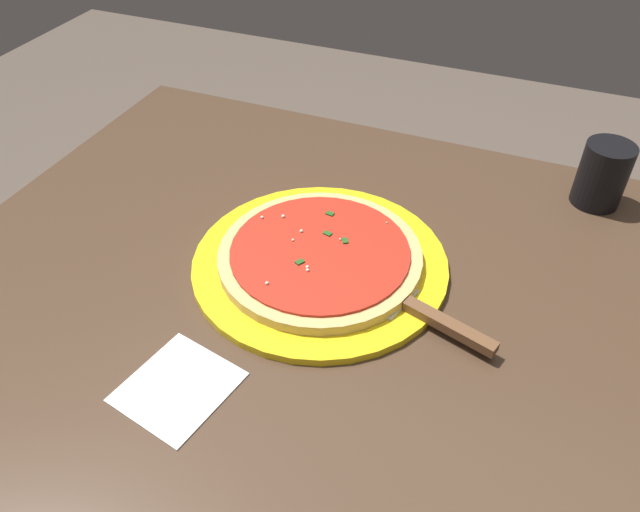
# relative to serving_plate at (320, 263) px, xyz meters

# --- Properties ---
(restaurant_table) EXTENTS (1.02, 0.92, 0.76)m
(restaurant_table) POSITION_rel_serving_plate_xyz_m (-0.03, -0.05, -0.14)
(restaurant_table) COLOR black
(restaurant_table) RESTS_ON ground_plane
(serving_plate) EXTENTS (0.37, 0.37, 0.01)m
(serving_plate) POSITION_rel_serving_plate_xyz_m (0.00, 0.00, 0.00)
(serving_plate) COLOR yellow
(serving_plate) RESTS_ON restaurant_table
(pizza) EXTENTS (0.29, 0.29, 0.02)m
(pizza) POSITION_rel_serving_plate_xyz_m (-0.00, 0.00, 0.02)
(pizza) COLOR #DBB26B
(pizza) RESTS_ON serving_plate
(pizza_server) EXTENTS (0.22, 0.11, 0.01)m
(pizza_server) POSITION_rel_serving_plate_xyz_m (0.16, -0.05, 0.01)
(pizza_server) COLOR silver
(pizza_server) RESTS_ON serving_plate
(cup_tall_drink) EXTENTS (0.08, 0.08, 0.11)m
(cup_tall_drink) POSITION_rel_serving_plate_xyz_m (0.36, 0.32, 0.05)
(cup_tall_drink) COLOR black
(cup_tall_drink) RESTS_ON restaurant_table
(napkin_folded_right) EXTENTS (0.14, 0.15, 0.00)m
(napkin_folded_right) POSITION_rel_serving_plate_xyz_m (-0.08, -0.26, -0.00)
(napkin_folded_right) COLOR white
(napkin_folded_right) RESTS_ON restaurant_table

